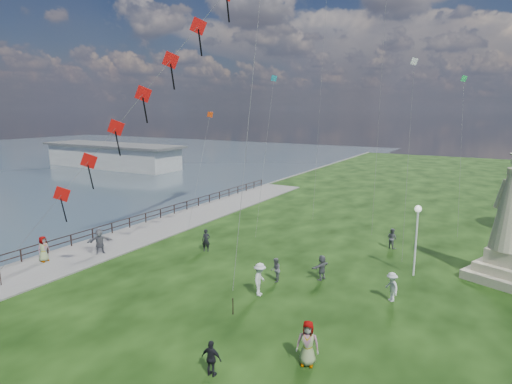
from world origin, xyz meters
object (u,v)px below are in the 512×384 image
Objects in this scene: person_10 at (44,250)px; person_11 at (322,267)px; person_3 at (212,358)px; person_1 at (276,270)px; lamppost at (417,225)px; pier_pavilion at (112,155)px; person_7 at (392,238)px; person_8 at (392,287)px; person_5 at (100,242)px; person_4 at (308,343)px; person_2 at (260,279)px; person_6 at (206,240)px; statue at (510,234)px.

person_11 is (17.77, 6.82, -0.11)m from person_10.
person_1 is at bearing -82.09° from person_3.
pier_pavilion is at bearing 154.24° from lamppost.
pier_pavilion reaches higher than person_1.
lamppost reaches higher than pier_pavilion.
person_1 is 11.22m from person_7.
person_8 reaches higher than person_1.
person_5 is 1.18× the size of person_7.
person_4 reaches higher than person_10.
lamppost is at bearing -37.09° from person_5.
pier_pavilion is 63.86m from person_2.
person_4 is 1.04× the size of person_5.
person_6 reaches higher than person_1.
pier_pavilion reaches higher than person_4.
person_4 is (-2.04, -12.38, -2.35)m from lamppost.
person_2 reaches higher than person_1.
person_7 is 0.95× the size of person_8.
person_10 reaches higher than person_7.
lamppost is 5.14m from person_8.
statue is 27.48m from person_5.
person_10 is (-8.28, -7.59, 0.05)m from person_6.
person_7 is at bearing -33.54° from person_2.
person_7 is at bearing -22.66° from person_5.
person_2 is at bearing -82.31° from person_10.
person_11 is at bearing -30.55° from pier_pavilion.
pier_pavilion reaches higher than person_2.
person_11 is (-4.88, -3.54, -2.53)m from lamppost.
pier_pavilion is 53.12m from person_5.
person_4 is at bearing 119.74° from person_7.
statue reaches higher than pier_pavilion.
person_5 reaches higher than person_8.
person_6 is at bearing -132.02° from person_1.
person_10 reaches higher than person_1.
lamppost is at bearing -135.81° from statue.
person_5 reaches higher than person_11.
person_4 reaches higher than person_8.
pier_pavilion is at bearing 5.61° from person_7.
statue reaches higher than person_5.
person_2 is 7.80m from person_3.
person_10 is at bearing -179.39° from person_5.
person_10 is at bearing -19.42° from person_3.
person_11 is at bearing -71.85° from person_10.
statue is 1.72× the size of lamppost.
person_2 is 0.99× the size of person_4.
lamppost is 12.77m from person_4.
person_1 is at bearing -74.58° from person_10.
person_5 reaches higher than person_6.
person_2 reaches higher than person_10.
person_4 is 1.15× the size of person_6.
pier_pavilion is at bearing 42.31° from person_2.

